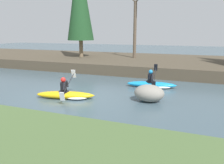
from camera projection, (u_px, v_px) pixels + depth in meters
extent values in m
plane|color=#425660|center=(70.00, 97.00, 10.35)|extent=(90.00, 90.00, 0.00)
cube|color=#4C4233|center=(131.00, 62.00, 19.76)|extent=(44.00, 9.80, 0.77)
cylinder|color=#7A664C|center=(81.00, 48.00, 20.50)|extent=(0.36, 0.36, 1.55)
cylinder|color=brown|center=(135.00, 30.00, 19.28)|extent=(0.28, 0.28, 4.91)
ellipsoid|color=#1993D6|center=(151.00, 84.00, 12.20)|extent=(2.75, 0.94, 0.34)
cone|color=#1993D6|center=(174.00, 85.00, 11.91)|extent=(0.37, 0.24, 0.20)
cylinder|color=black|center=(150.00, 82.00, 12.18)|extent=(0.54, 0.54, 0.08)
cylinder|color=black|center=(150.00, 78.00, 12.12)|extent=(0.34, 0.34, 0.42)
sphere|color=#1E89D1|center=(151.00, 72.00, 12.05)|extent=(0.26, 0.26, 0.23)
cylinder|color=black|center=(153.00, 75.00, 12.31)|extent=(0.12, 0.23, 0.35)
cylinder|color=black|center=(152.00, 77.00, 11.85)|extent=(0.12, 0.23, 0.35)
cylinder|color=black|center=(155.00, 75.00, 12.04)|extent=(0.28, 1.90, 0.65)
cube|color=black|center=(156.00, 67.00, 12.88)|extent=(0.22, 0.18, 0.41)
cube|color=black|center=(154.00, 85.00, 11.21)|extent=(0.22, 0.18, 0.41)
ellipsoid|color=white|center=(161.00, 86.00, 12.09)|extent=(1.18, 0.83, 0.18)
ellipsoid|color=yellow|center=(65.00, 95.00, 10.15)|extent=(2.76, 1.29, 0.34)
cone|color=yellow|center=(91.00, 95.00, 10.03)|extent=(0.39, 0.29, 0.20)
cylinder|color=black|center=(64.00, 92.00, 10.12)|extent=(0.59, 0.59, 0.08)
cylinder|color=black|center=(64.00, 87.00, 10.07)|extent=(0.37, 0.37, 0.42)
sphere|color=red|center=(63.00, 80.00, 10.00)|extent=(0.28, 0.28, 0.23)
cylinder|color=black|center=(67.00, 84.00, 10.27)|extent=(0.15, 0.24, 0.35)
cylinder|color=black|center=(64.00, 86.00, 9.81)|extent=(0.15, 0.24, 0.35)
cylinder|color=black|center=(68.00, 84.00, 10.02)|extent=(0.54, 1.86, 0.65)
cube|color=white|center=(74.00, 74.00, 10.87)|extent=(0.23, 0.21, 0.41)
cube|color=white|center=(62.00, 96.00, 9.17)|extent=(0.23, 0.21, 0.41)
ellipsoid|color=white|center=(77.00, 97.00, 10.12)|extent=(1.25, 0.96, 0.18)
ellipsoid|color=gray|center=(149.00, 93.00, 9.69)|extent=(1.34, 1.05, 0.76)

